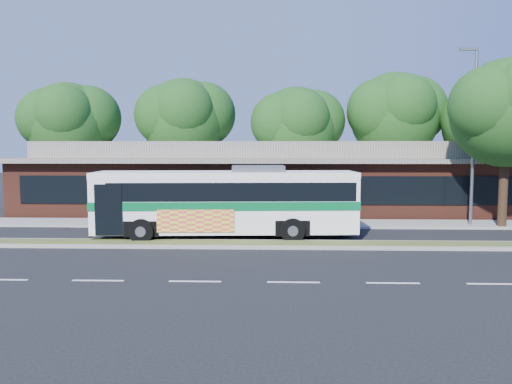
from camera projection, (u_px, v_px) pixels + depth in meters
ground at (288, 249)px, 20.11m from camera, size 120.00×120.00×0.00m
median_strip at (288, 244)px, 20.70m from camera, size 26.00×1.10×0.15m
sidewalk at (284, 223)px, 26.47m from camera, size 44.00×2.60×0.12m
plaza_building at (282, 177)px, 32.85m from camera, size 33.20×11.20×4.45m
lamp_post at (473, 131)px, 25.34m from camera, size 0.93×0.18×9.07m
tree_bg_a at (75, 122)px, 35.13m from camera, size 6.47×5.80×8.63m
tree_bg_b at (190, 119)px, 35.84m from camera, size 6.69×6.00×9.00m
tree_bg_c at (302, 126)px, 34.63m from camera, size 6.24×5.60×8.26m
tree_bg_d at (401, 114)px, 35.34m from camera, size 6.91×6.20×9.37m
tree_bg_e at (492, 123)px, 34.21m from camera, size 6.47×5.80×8.50m
transit_bus at (227, 198)px, 22.42m from camera, size 11.79×3.22×3.27m
sedan at (63, 203)px, 30.08m from camera, size 5.32×3.58×1.43m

